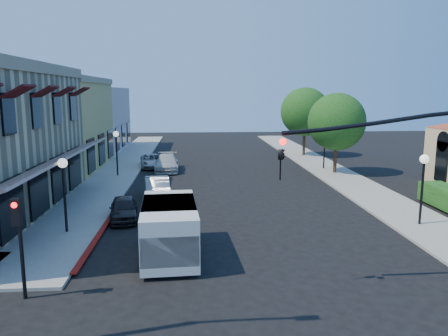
{
  "coord_description": "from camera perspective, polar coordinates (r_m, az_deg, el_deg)",
  "views": [
    {
      "loc": [
        -2.57,
        -11.96,
        6.52
      ],
      "look_at": [
        -0.98,
        10.48,
        2.6
      ],
      "focal_mm": 35.0,
      "sensor_mm": 36.0,
      "label": 1
    }
  ],
  "objects": [
    {
      "name": "ground",
      "position": [
        13.86,
        7.51,
        -18.25
      ],
      "size": [
        120.0,
        120.0,
        0.0
      ],
      "primitive_type": "plane",
      "color": "black",
      "rests_on": "ground"
    },
    {
      "name": "sidewalk_left",
      "position": [
        39.97,
        -12.89,
        0.33
      ],
      "size": [
        3.5,
        50.0,
        0.12
      ],
      "primitive_type": "cube",
      "color": "gray",
      "rests_on": "ground"
    },
    {
      "name": "sidewalk_right",
      "position": [
        41.09,
        12.0,
        0.62
      ],
      "size": [
        3.5,
        50.0,
        0.12
      ],
      "primitive_type": "cube",
      "color": "gray",
      "rests_on": "ground"
    },
    {
      "name": "curb_red_strip",
      "position": [
        21.44,
        -15.66,
        -8.2
      ],
      "size": [
        0.25,
        10.0,
        0.06
      ],
      "primitive_type": "cube",
      "color": "maroon",
      "rests_on": "ground"
    },
    {
      "name": "yellow_stucco_building",
      "position": [
        40.2,
        -22.9,
        5.23
      ],
      "size": [
        10.0,
        12.0,
        7.6
      ],
      "primitive_type": "cube",
      "color": "tan",
      "rests_on": "ground"
    },
    {
      "name": "pink_stucco_building",
      "position": [
        51.7,
        -18.63,
        6.02
      ],
      "size": [
        10.0,
        12.0,
        7.0
      ],
      "primitive_type": "cube",
      "color": "beige",
      "rests_on": "ground"
    },
    {
      "name": "street_tree_a",
      "position": [
        35.89,
        14.51,
        5.85
      ],
      "size": [
        4.56,
        4.56,
        6.48
      ],
      "color": "#3A2217",
      "rests_on": "ground"
    },
    {
      "name": "street_tree_b",
      "position": [
        45.45,
        10.53,
        7.23
      ],
      "size": [
        4.94,
        4.94,
        7.02
      ],
      "color": "#3A2217",
      "rests_on": "ground"
    },
    {
      "name": "secondary_signal",
      "position": [
        15.03,
        -25.25,
        -7.32
      ],
      "size": [
        0.28,
        0.42,
        3.32
      ],
      "color": "black",
      "rests_on": "ground"
    },
    {
      "name": "lamppost_left_near",
      "position": [
        21.16,
        -20.25,
        -1.03
      ],
      "size": [
        0.44,
        0.44,
        3.57
      ],
      "color": "black",
      "rests_on": "ground"
    },
    {
      "name": "lamppost_left_far",
      "position": [
        34.68,
        -13.89,
        3.33
      ],
      "size": [
        0.44,
        0.44,
        3.57
      ],
      "color": "black",
      "rests_on": "ground"
    },
    {
      "name": "lamppost_right_near",
      "position": [
        23.14,
        24.61,
        -0.43
      ],
      "size": [
        0.44,
        0.44,
        3.57
      ],
      "color": "black",
      "rests_on": "ground"
    },
    {
      "name": "lamppost_right_far",
      "position": [
        37.82,
        13.03,
        3.89
      ],
      "size": [
        0.44,
        0.44,
        3.57
      ],
      "color": "black",
      "rests_on": "ground"
    },
    {
      "name": "white_van",
      "position": [
        17.64,
        -7.15,
        -7.57
      ],
      "size": [
        2.4,
        4.99,
        2.16
      ],
      "color": "silver",
      "rests_on": "ground"
    },
    {
      "name": "parked_car_a",
      "position": [
        23.19,
        -12.96,
        -5.17
      ],
      "size": [
        1.86,
        3.65,
        1.19
      ],
      "primitive_type": "imported",
      "rotation": [
        0.0,
        0.0,
        0.14
      ],
      "color": "black",
      "rests_on": "ground"
    },
    {
      "name": "parked_car_b",
      "position": [
        27.05,
        -8.69,
        -2.7
      ],
      "size": [
        1.97,
        4.28,
        1.36
      ],
      "primitive_type": "imported",
      "rotation": [
        0.0,
        0.0,
        0.13
      ],
      "color": "gray",
      "rests_on": "ground"
    },
    {
      "name": "parked_car_c",
      "position": [
        36.8,
        -7.47,
        0.67
      ],
      "size": [
        2.05,
        4.76,
        1.37
      ],
      "primitive_type": "imported",
      "rotation": [
        0.0,
        0.0,
        0.03
      ],
      "color": "#BBBBB9",
      "rests_on": "ground"
    },
    {
      "name": "parked_car_d",
      "position": [
        38.71,
        -9.38,
        0.92
      ],
      "size": [
        2.48,
        4.39,
        1.16
      ],
      "primitive_type": "imported",
      "rotation": [
        0.0,
        0.0,
        0.14
      ],
      "color": "#A6A7AB",
      "rests_on": "ground"
    }
  ]
}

